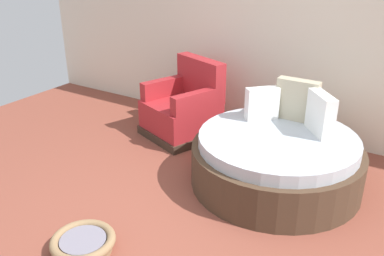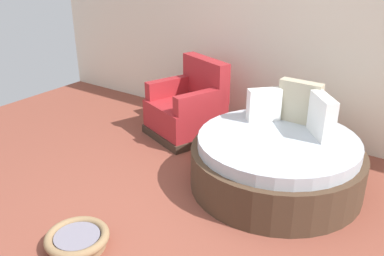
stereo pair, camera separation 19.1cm
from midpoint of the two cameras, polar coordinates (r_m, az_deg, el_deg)
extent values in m
cube|color=brown|center=(3.57, 0.52, -14.64)|extent=(8.00, 8.00, 0.02)
cube|color=silver|center=(5.05, 17.04, 14.78)|extent=(8.00, 0.12, 3.01)
cylinder|color=#473323|center=(4.21, 12.64, -5.27)|extent=(1.67, 1.67, 0.41)
cylinder|color=#B2BCC6|center=(4.09, 12.97, -2.03)|extent=(1.54, 1.54, 0.12)
cube|color=white|center=(4.14, 18.60, 1.52)|extent=(0.35, 0.38, 0.40)
cube|color=#BCB293|center=(4.40, 15.72, 3.45)|extent=(0.43, 0.12, 0.43)
cube|color=white|center=(4.37, 11.04, 3.11)|extent=(0.32, 0.33, 0.34)
cube|color=#38281E|center=(5.25, 0.10, -0.45)|extent=(1.02, 1.02, 0.10)
cube|color=#A32328|center=(5.16, 0.10, 1.77)|extent=(0.97, 0.97, 0.34)
cube|color=#A32328|center=(5.20, 2.92, 6.80)|extent=(0.77, 0.41, 0.50)
cube|color=#A32328|center=(5.32, -1.89, 5.63)|extent=(0.35, 0.68, 0.22)
cube|color=#A32328|center=(4.82, 2.29, 3.68)|extent=(0.35, 0.68, 0.22)
cylinder|color=#8E704C|center=(3.53, -13.78, -15.13)|extent=(0.44, 0.44, 0.06)
torus|color=#8E704C|center=(3.49, -13.89, -14.30)|extent=(0.51, 0.51, 0.07)
cylinder|color=gray|center=(3.50, -13.87, -14.43)|extent=(0.36, 0.36, 0.05)
camera|label=1|loc=(0.10, -88.67, 0.59)|focal=39.03mm
camera|label=2|loc=(0.10, 91.33, -0.59)|focal=39.03mm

